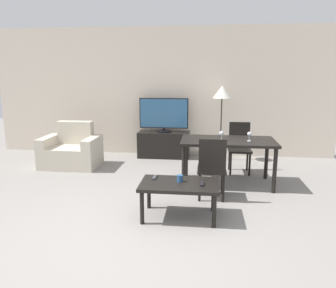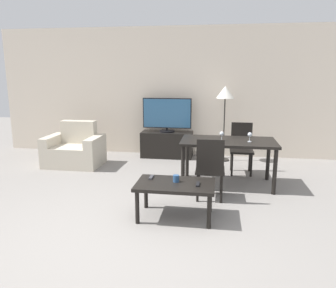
{
  "view_description": "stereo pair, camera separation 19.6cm",
  "coord_description": "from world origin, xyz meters",
  "px_view_note": "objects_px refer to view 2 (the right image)",
  "views": [
    {
      "loc": [
        0.96,
        -3.05,
        1.74
      ],
      "look_at": [
        0.38,
        1.97,
        0.65
      ],
      "focal_mm": 35.0,
      "sensor_mm": 36.0,
      "label": 1
    },
    {
      "loc": [
        1.15,
        -3.02,
        1.74
      ],
      "look_at": [
        0.38,
        1.97,
        0.65
      ],
      "focal_mm": 35.0,
      "sensor_mm": 36.0,
      "label": 2
    }
  ],
  "objects_px": {
    "dining_chair_far": "(241,146)",
    "wine_glass_left": "(222,134)",
    "dining_chair_near": "(210,167)",
    "remote_secondary": "(198,184)",
    "wine_glass_center": "(250,135)",
    "floor_lamp": "(225,96)",
    "cup_white_near": "(176,179)",
    "dining_table": "(228,145)",
    "remote_primary": "(151,177)",
    "tv_stand": "(167,144)",
    "coffee_table": "(175,187)",
    "tv": "(167,115)",
    "armchair": "(75,150)"
  },
  "relations": [
    {
      "from": "dining_chair_far",
      "to": "wine_glass_left",
      "type": "bearing_deg",
      "value": -115.29
    },
    {
      "from": "dining_chair_near",
      "to": "remote_secondary",
      "type": "xyz_separation_m",
      "value": [
        -0.13,
        -0.66,
        -0.03
      ]
    },
    {
      "from": "wine_glass_center",
      "to": "floor_lamp",
      "type": "bearing_deg",
      "value": 103.03
    },
    {
      "from": "floor_lamp",
      "to": "cup_white_near",
      "type": "xyz_separation_m",
      "value": [
        -0.61,
        -2.79,
        -0.82
      ]
    },
    {
      "from": "dining_chair_near",
      "to": "dining_table",
      "type": "bearing_deg",
      "value": 70.19
    },
    {
      "from": "remote_primary",
      "to": "wine_glass_center",
      "type": "distance_m",
      "value": 1.76
    },
    {
      "from": "dining_table",
      "to": "tv_stand",
      "type": "bearing_deg",
      "value": 127.18
    },
    {
      "from": "coffee_table",
      "to": "remote_primary",
      "type": "xyz_separation_m",
      "value": [
        -0.33,
        0.15,
        0.06
      ]
    },
    {
      "from": "dining_chair_near",
      "to": "wine_glass_center",
      "type": "distance_m",
      "value": 0.92
    },
    {
      "from": "wine_glass_left",
      "to": "tv_stand",
      "type": "bearing_deg",
      "value": 123.8
    },
    {
      "from": "dining_table",
      "to": "dining_chair_far",
      "type": "distance_m",
      "value": 0.77
    },
    {
      "from": "tv_stand",
      "to": "tv",
      "type": "bearing_deg",
      "value": -90.0
    },
    {
      "from": "tv",
      "to": "cup_white_near",
      "type": "height_order",
      "value": "tv"
    },
    {
      "from": "coffee_table",
      "to": "remote_secondary",
      "type": "xyz_separation_m",
      "value": [
        0.27,
        -0.03,
        0.06
      ]
    },
    {
      "from": "cup_white_near",
      "to": "coffee_table",
      "type": "bearing_deg",
      "value": -93.44
    },
    {
      "from": "floor_lamp",
      "to": "dining_chair_far",
      "type": "bearing_deg",
      "value": -68.95
    },
    {
      "from": "tv",
      "to": "dining_table",
      "type": "height_order",
      "value": "tv"
    },
    {
      "from": "dining_table",
      "to": "floor_lamp",
      "type": "height_order",
      "value": "floor_lamp"
    },
    {
      "from": "remote_secondary",
      "to": "wine_glass_center",
      "type": "relative_size",
      "value": 1.03
    },
    {
      "from": "tv",
      "to": "wine_glass_center",
      "type": "relative_size",
      "value": 6.95
    },
    {
      "from": "tv_stand",
      "to": "remote_secondary",
      "type": "relative_size",
      "value": 7.12
    },
    {
      "from": "tv_stand",
      "to": "floor_lamp",
      "type": "height_order",
      "value": "floor_lamp"
    },
    {
      "from": "dining_chair_far",
      "to": "remote_secondary",
      "type": "relative_size",
      "value": 5.92
    },
    {
      "from": "armchair",
      "to": "dining_chair_near",
      "type": "relative_size",
      "value": 1.17
    },
    {
      "from": "wine_glass_center",
      "to": "dining_table",
      "type": "bearing_deg",
      "value": 167.81
    },
    {
      "from": "tv",
      "to": "remote_secondary",
      "type": "distance_m",
      "value": 3.13
    },
    {
      "from": "tv_stand",
      "to": "floor_lamp",
      "type": "distance_m",
      "value": 1.57
    },
    {
      "from": "floor_lamp",
      "to": "remote_primary",
      "type": "bearing_deg",
      "value": -109.25
    },
    {
      "from": "armchair",
      "to": "dining_chair_near",
      "type": "height_order",
      "value": "dining_chair_near"
    },
    {
      "from": "dining_chair_near",
      "to": "cup_white_near",
      "type": "bearing_deg",
      "value": -124.12
    },
    {
      "from": "floor_lamp",
      "to": "dining_table",
      "type": "bearing_deg",
      "value": -88.26
    },
    {
      "from": "tv_stand",
      "to": "cup_white_near",
      "type": "distance_m",
      "value": 2.97
    },
    {
      "from": "tv_stand",
      "to": "armchair",
      "type": "bearing_deg",
      "value": -151.79
    },
    {
      "from": "coffee_table",
      "to": "remote_secondary",
      "type": "relative_size",
      "value": 6.33
    },
    {
      "from": "armchair",
      "to": "cup_white_near",
      "type": "relative_size",
      "value": 12.16
    },
    {
      "from": "remote_primary",
      "to": "coffee_table",
      "type": "bearing_deg",
      "value": -24.64
    },
    {
      "from": "dining_chair_far",
      "to": "floor_lamp",
      "type": "relative_size",
      "value": 0.59
    },
    {
      "from": "dining_table",
      "to": "remote_primary",
      "type": "bearing_deg",
      "value": -129.53
    },
    {
      "from": "armchair",
      "to": "tv",
      "type": "distance_m",
      "value": 1.98
    },
    {
      "from": "tv",
      "to": "dining_chair_near",
      "type": "height_order",
      "value": "tv"
    },
    {
      "from": "dining_table",
      "to": "cup_white_near",
      "type": "bearing_deg",
      "value": -116.73
    },
    {
      "from": "wine_glass_left",
      "to": "coffee_table",
      "type": "bearing_deg",
      "value": -113.14
    },
    {
      "from": "wine_glass_left",
      "to": "dining_chair_far",
      "type": "bearing_deg",
      "value": 64.71
    },
    {
      "from": "wine_glass_left",
      "to": "remote_primary",
      "type": "bearing_deg",
      "value": -127.68
    },
    {
      "from": "coffee_table",
      "to": "remote_secondary",
      "type": "bearing_deg",
      "value": -6.03
    },
    {
      "from": "remote_primary",
      "to": "tv_stand",
      "type": "bearing_deg",
      "value": 94.87
    },
    {
      "from": "floor_lamp",
      "to": "cup_white_near",
      "type": "distance_m",
      "value": 2.97
    },
    {
      "from": "wine_glass_left",
      "to": "wine_glass_center",
      "type": "bearing_deg",
      "value": -1.67
    },
    {
      "from": "dining_chair_near",
      "to": "cup_white_near",
      "type": "height_order",
      "value": "dining_chair_near"
    },
    {
      "from": "dining_chair_far",
      "to": "wine_glass_center",
      "type": "relative_size",
      "value": 6.08
    }
  ]
}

